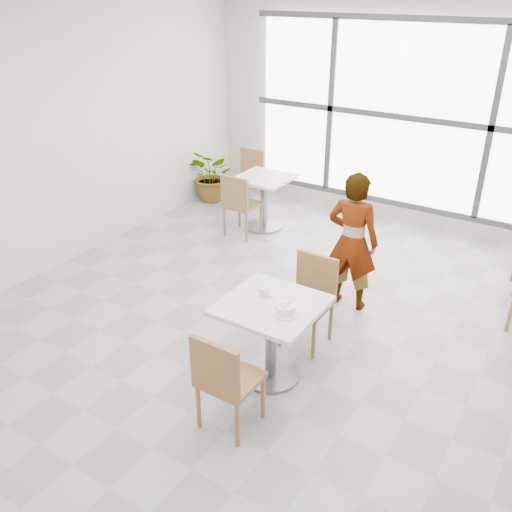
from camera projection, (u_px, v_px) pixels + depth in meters
The scene contains 15 objects.
floor at pixel (272, 334), 5.42m from camera, with size 7.00×7.00×0.00m, color #9E9EA5.
ceiling at pixel (278, 1), 4.07m from camera, with size 7.00×7.00×0.00m, color white.
wall_back at pixel (407, 116), 7.38m from camera, with size 6.00×6.00×0.00m, color silver.
wall_left at pixel (47, 142), 6.19m from camera, with size 7.00×7.00×0.00m, color silver.
window at pixel (406, 117), 7.33m from camera, with size 4.60×0.07×2.52m.
main_table at pixel (271, 326), 4.62m from camera, with size 0.80×0.80×0.75m.
chair_near at pixel (224, 378), 4.06m from camera, with size 0.42×0.42×0.87m.
chair_far at pixel (311, 294), 5.14m from camera, with size 0.42×0.42×0.87m.
oatmeal_bowl at pixel (285, 309), 4.36m from camera, with size 0.21×0.21×0.09m.
coffee_cup at pixel (263, 292), 4.63m from camera, with size 0.16×0.13×0.07m.
person at pixel (352, 242), 5.60m from camera, with size 0.54×0.36×1.49m, color black.
bg_table_left at pixel (264, 195), 7.56m from camera, with size 0.70×0.70×0.75m.
bg_chair_left_near at pixel (239, 202), 7.29m from camera, with size 0.42×0.42×0.87m.
bg_chair_left_far at pixel (249, 174), 8.33m from camera, with size 0.42×0.42×0.87m.
plant_left at pixel (213, 176), 8.53m from camera, with size 0.74×0.64×0.83m, color #3F733B.
Camera 1 is at (2.28, -3.87, 3.14)m, focal length 38.35 mm.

